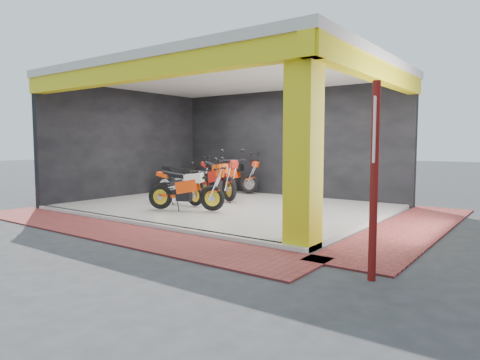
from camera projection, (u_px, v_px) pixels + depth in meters
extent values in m
plane|color=#2D2D30|center=(175.00, 219.00, 10.06)|extent=(80.00, 80.00, 0.00)
cube|color=white|center=(227.00, 207.00, 11.67)|extent=(8.00, 6.00, 0.10)
cube|color=beige|center=(227.00, 75.00, 11.37)|extent=(8.40, 6.40, 0.20)
cube|color=black|center=(285.00, 144.00, 14.02)|extent=(8.20, 0.20, 3.50)
cube|color=black|center=(128.00, 144.00, 13.93)|extent=(0.20, 6.20, 3.50)
cube|color=yellow|center=(303.00, 145.00, 7.10)|extent=(0.50, 0.50, 3.50)
cube|color=yellow|center=(139.00, 71.00, 8.98)|extent=(8.40, 0.30, 0.40)
cube|color=yellow|center=(376.00, 71.00, 9.04)|extent=(0.30, 6.40, 0.40)
cube|color=white|center=(142.00, 224.00, 9.24)|extent=(8.00, 0.20, 0.10)
cube|color=#993232|center=(112.00, 231.00, 8.61)|extent=(9.00, 1.40, 0.03)
cube|color=#993232|center=(410.00, 229.00, 8.85)|extent=(1.40, 7.00, 0.03)
cylinder|color=maroon|center=(374.00, 182.00, 5.45)|extent=(0.10, 0.10, 2.56)
cube|color=white|center=(375.00, 130.00, 5.39)|extent=(0.09, 0.35, 0.82)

